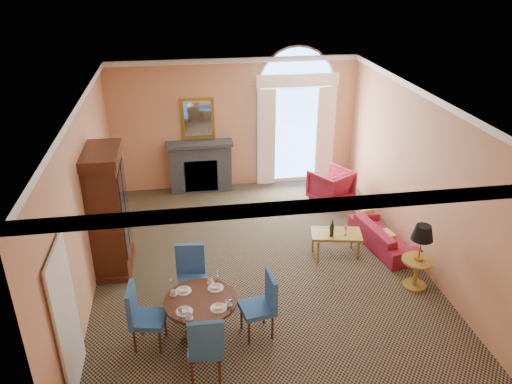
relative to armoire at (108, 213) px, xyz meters
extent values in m
plane|color=#111135|center=(2.72, -0.41, -1.13)|extent=(7.50, 7.50, 0.00)
cube|color=tan|center=(2.72, 3.34, 0.47)|extent=(6.00, 0.04, 3.20)
cube|color=tan|center=(-0.28, -0.41, 0.47)|extent=(0.04, 7.50, 3.20)
cube|color=tan|center=(5.72, -0.41, 0.47)|extent=(0.04, 7.50, 3.20)
cube|color=white|center=(2.72, -0.41, 2.07)|extent=(6.00, 7.50, 0.04)
cube|color=white|center=(2.72, -0.41, 2.01)|extent=(6.00, 7.50, 0.12)
cube|color=white|center=(-0.24, -2.81, -0.10)|extent=(0.08, 0.90, 2.06)
cube|color=#3E4349|center=(1.82, 3.14, -0.53)|extent=(1.50, 0.40, 1.20)
cube|color=#3E4349|center=(1.82, 3.11, 0.11)|extent=(1.60, 0.46, 0.08)
cube|color=gold|center=(1.82, 3.31, 0.67)|extent=(0.80, 0.04, 1.00)
cube|color=white|center=(1.82, 3.29, 0.67)|extent=(0.64, 0.02, 0.84)
cube|color=white|center=(4.22, 3.32, 0.12)|extent=(1.90, 0.04, 2.50)
cube|color=#88ADE5|center=(4.22, 3.31, 0.12)|extent=(1.70, 0.02, 2.30)
cylinder|color=white|center=(4.22, 3.32, 1.37)|extent=(1.90, 0.04, 1.90)
cube|color=white|center=(3.47, 3.20, 0.12)|extent=(0.45, 0.06, 2.45)
cube|color=white|center=(4.97, 3.20, 0.12)|extent=(0.45, 0.06, 2.45)
cube|color=white|center=(4.22, 3.20, 1.52)|extent=(2.00, 0.08, 0.30)
cube|color=#3C1B0D|center=(0.00, 0.00, -0.04)|extent=(0.60, 1.08, 2.16)
cube|color=#3C1B0D|center=(0.00, 0.00, 1.12)|extent=(0.67, 1.19, 0.17)
cube|color=#3C1B0D|center=(0.00, 0.00, -1.07)|extent=(0.67, 1.19, 0.11)
cylinder|color=#3C1B0D|center=(1.52, -2.20, -0.46)|extent=(1.10, 1.10, 0.05)
cylinder|color=#3C1B0D|center=(1.52, -2.20, -0.80)|extent=(0.15, 0.15, 0.65)
cylinder|color=#3C1B0D|center=(1.52, -2.20, -1.10)|extent=(0.55, 0.55, 0.06)
cylinder|color=white|center=(1.77, -1.95, -0.43)|extent=(0.25, 0.25, 0.01)
imported|color=white|center=(1.77, -1.95, -0.40)|extent=(0.15, 0.15, 0.04)
imported|color=white|center=(1.70, -1.80, -0.39)|extent=(0.09, 0.09, 0.07)
cylinder|color=white|center=(1.27, -1.95, -0.43)|extent=(0.25, 0.25, 0.01)
imported|color=white|center=(1.27, -1.95, -0.40)|extent=(0.15, 0.15, 0.04)
imported|color=white|center=(1.12, -2.02, -0.39)|extent=(0.09, 0.09, 0.07)
cylinder|color=white|center=(1.27, -2.45, -0.43)|extent=(0.25, 0.25, 0.01)
imported|color=white|center=(1.27, -2.45, -0.40)|extent=(0.15, 0.15, 0.04)
imported|color=white|center=(1.34, -2.60, -0.39)|extent=(0.09, 0.09, 0.07)
cylinder|color=white|center=(1.77, -2.45, -0.43)|extent=(0.25, 0.25, 0.01)
imported|color=white|center=(1.77, -2.45, -0.40)|extent=(0.15, 0.15, 0.04)
imported|color=white|center=(1.92, -2.38, -0.39)|extent=(0.09, 0.09, 0.07)
cube|color=#265698|center=(1.43, -1.45, -0.65)|extent=(0.51, 0.51, 0.08)
cube|color=#265698|center=(1.41, -1.23, -0.34)|extent=(0.48, 0.13, 0.57)
cylinder|color=#3C1B0D|center=(1.61, -1.24, -0.91)|extent=(0.04, 0.04, 0.44)
cylinder|color=#3C1B0D|center=(1.23, -1.27, -0.91)|extent=(0.04, 0.04, 0.44)
cylinder|color=#3C1B0D|center=(1.64, -1.62, -0.91)|extent=(0.04, 0.04, 0.44)
cylinder|color=#3C1B0D|center=(1.26, -1.65, -0.91)|extent=(0.04, 0.04, 0.44)
cube|color=#265698|center=(1.53, -2.96, -0.65)|extent=(0.53, 0.53, 0.08)
cube|color=#265698|center=(1.54, -3.18, -0.34)|extent=(0.48, 0.08, 0.57)
cylinder|color=#3C1B0D|center=(1.33, -3.13, -0.91)|extent=(0.04, 0.04, 0.44)
cylinder|color=#3C1B0D|center=(1.70, -3.17, -0.91)|extent=(0.04, 0.04, 0.44)
cylinder|color=#3C1B0D|center=(1.37, -2.76, -0.91)|extent=(0.04, 0.04, 0.44)
cylinder|color=#3C1B0D|center=(1.74, -2.80, -0.91)|extent=(0.04, 0.04, 0.44)
cube|color=#265698|center=(2.36, -2.27, -0.65)|extent=(0.56, 0.56, 0.08)
cube|color=#265698|center=(2.57, -2.29, -0.34)|extent=(0.11, 0.48, 0.57)
cylinder|color=#3C1B0D|center=(2.57, -2.42, -0.91)|extent=(0.04, 0.04, 0.44)
cylinder|color=#3C1B0D|center=(2.51, -2.05, -0.91)|extent=(0.04, 0.04, 0.44)
cylinder|color=#3C1B0D|center=(2.20, -2.49, -0.91)|extent=(0.04, 0.04, 0.44)
cylinder|color=#3C1B0D|center=(2.14, -2.12, -0.91)|extent=(0.04, 0.04, 0.44)
cube|color=#265698|center=(0.74, -2.26, -0.65)|extent=(0.56, 0.56, 0.08)
cube|color=#265698|center=(0.52, -2.28, -0.34)|extent=(0.11, 0.48, 0.57)
cylinder|color=#3C1B0D|center=(0.60, -2.04, -0.91)|extent=(0.04, 0.04, 0.44)
cylinder|color=#3C1B0D|center=(0.52, -2.41, -0.91)|extent=(0.04, 0.04, 0.44)
cylinder|color=#3C1B0D|center=(0.96, -2.12, -0.91)|extent=(0.04, 0.04, 0.44)
cylinder|color=#3C1B0D|center=(0.89, -2.48, -0.91)|extent=(0.04, 0.04, 0.44)
imported|color=#A11D35|center=(5.27, -0.14, -0.88)|extent=(0.95, 1.79, 0.50)
imported|color=#A11D35|center=(4.82, 2.04, -0.73)|extent=(1.17, 1.18, 0.79)
cube|color=#A78232|center=(4.23, -0.27, -0.67)|extent=(1.04, 0.70, 0.05)
cylinder|color=#A78232|center=(3.83, -0.46, -0.92)|extent=(0.05, 0.05, 0.42)
cylinder|color=#A78232|center=(4.64, -0.46, -0.92)|extent=(0.05, 0.05, 0.42)
cylinder|color=#A78232|center=(3.83, -0.08, -0.92)|extent=(0.05, 0.05, 0.42)
cylinder|color=#A78232|center=(4.64, -0.08, -0.92)|extent=(0.05, 0.05, 0.42)
cylinder|color=#A78232|center=(5.32, -1.50, -0.59)|extent=(0.56, 0.56, 0.04)
cylinder|color=#A78232|center=(5.32, -1.50, -0.87)|extent=(0.07, 0.07, 0.52)
cylinder|color=#A78232|center=(5.32, -1.50, -1.11)|extent=(0.41, 0.41, 0.04)
camera|label=1|loc=(1.39, -8.26, 4.21)|focal=35.00mm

